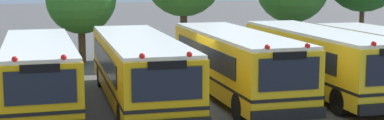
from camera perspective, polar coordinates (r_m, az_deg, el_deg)
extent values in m
plane|color=#514F4C|center=(22.07, -0.37, -4.13)|extent=(160.00, 160.00, 0.00)
cube|color=#EAA80C|center=(21.26, -15.27, -1.18)|extent=(2.52, 9.65, 2.02)
cube|color=white|center=(21.11, -15.38, 1.68)|extent=(2.47, 9.46, 0.12)
cube|color=black|center=(16.44, -15.12, -2.71)|extent=(2.00, 0.08, 0.97)
cube|color=black|center=(21.55, -12.01, -0.07)|extent=(0.10, 7.52, 0.73)
cube|color=black|center=(21.54, -18.61, -0.34)|extent=(0.10, 7.52, 0.73)
cube|color=black|center=(21.33, -15.23, -2.25)|extent=(2.54, 9.75, 0.10)
sphere|color=red|center=(16.49, -12.90, 0.25)|extent=(0.18, 0.18, 0.18)
sphere|color=red|center=(16.48, -17.57, 0.06)|extent=(0.18, 0.18, 0.18)
cube|color=black|center=(16.33, -15.19, -0.84)|extent=(1.10, 0.09, 0.24)
cylinder|color=black|center=(18.13, -11.60, -5.51)|extent=(0.29, 1.00, 1.00)
cylinder|color=black|center=(18.12, -18.47, -5.79)|extent=(0.29, 1.00, 1.00)
cylinder|color=black|center=(24.41, -12.74, -1.90)|extent=(0.29, 1.00, 1.00)
cylinder|color=black|center=(24.40, -17.81, -2.11)|extent=(0.29, 1.00, 1.00)
cube|color=#EAA80C|center=(21.53, -5.44, -0.75)|extent=(2.75, 10.76, 2.06)
cube|color=white|center=(21.38, -5.48, 2.13)|extent=(2.69, 10.55, 0.12)
cube|color=black|center=(16.26, -2.52, -2.46)|extent=(2.09, 0.10, 0.99)
cube|color=black|center=(22.01, -2.24, 0.35)|extent=(0.20, 8.36, 0.74)
cube|color=black|center=(21.62, -8.96, 0.11)|extent=(0.20, 8.36, 0.74)
cube|color=black|center=(21.60, -5.42, -1.82)|extent=(2.77, 10.87, 0.10)
sphere|color=red|center=(16.44, -0.27, 0.57)|extent=(0.18, 0.18, 0.18)
sphere|color=red|center=(16.16, -5.09, 0.39)|extent=(0.18, 0.18, 0.18)
cube|color=black|center=(16.15, -2.53, -0.52)|extent=(1.15, 0.10, 0.24)
cylinder|color=black|center=(18.13, 0.11, -5.33)|extent=(0.30, 1.01, 1.00)
cylinder|color=black|center=(17.72, -7.05, -5.72)|extent=(0.30, 1.01, 1.00)
cylinder|color=black|center=(25.33, -4.12, -1.34)|extent=(0.30, 1.01, 1.00)
cylinder|color=black|center=(25.03, -9.24, -1.54)|extent=(0.30, 1.01, 1.00)
cube|color=yellow|center=(22.37, 4.40, -0.25)|extent=(2.52, 10.03, 2.15)
cube|color=white|center=(22.23, 4.43, 2.64)|extent=(2.47, 9.83, 0.12)
cube|color=black|center=(17.94, 9.81, -5.51)|extent=(2.53, 0.17, 0.36)
cube|color=black|center=(17.72, 9.85, -1.44)|extent=(2.03, 0.07, 1.03)
cube|color=black|center=(23.05, 7.11, 0.83)|extent=(0.07, 7.82, 0.78)
cube|color=black|center=(22.22, 1.09, 0.61)|extent=(0.07, 7.82, 0.78)
cube|color=black|center=(22.45, 4.38, -1.34)|extent=(2.54, 10.13, 0.10)
sphere|color=red|center=(18.04, 11.65, 1.42)|extent=(0.18, 0.18, 0.18)
sphere|color=red|center=(17.47, 7.66, 1.29)|extent=(0.18, 0.18, 0.18)
cube|color=black|center=(17.61, 9.91, 0.45)|extent=(1.12, 0.08, 0.24)
cylinder|color=black|center=(19.70, 10.91, -4.36)|extent=(0.28, 1.00, 1.00)
cylinder|color=black|center=(18.85, 4.88, -4.81)|extent=(0.28, 1.00, 1.00)
cylinder|color=black|center=(25.87, 4.30, -1.12)|extent=(0.28, 1.00, 1.00)
cylinder|color=black|center=(25.24, -0.42, -1.35)|extent=(0.28, 1.00, 1.00)
cube|color=yellow|center=(23.90, 12.67, 0.12)|extent=(2.49, 10.29, 2.15)
cube|color=white|center=(23.76, 12.76, 2.83)|extent=(2.44, 10.08, 0.12)
cube|color=black|center=(24.72, 14.96, 1.12)|extent=(0.05, 8.03, 0.77)
cube|color=black|center=(23.56, 9.65, 0.93)|extent=(0.05, 8.03, 0.77)
cube|color=black|center=(23.96, 12.64, -0.90)|extent=(2.51, 10.39, 0.10)
sphere|color=red|center=(19.13, 17.98, 1.56)|extent=(0.18, 0.18, 0.18)
cylinder|color=black|center=(20.32, 14.78, -4.09)|extent=(0.28, 1.00, 1.00)
cylinder|color=black|center=(27.47, 11.38, -0.70)|extent=(0.28, 1.00, 1.00)
cylinder|color=black|center=(26.57, 7.13, -0.91)|extent=(0.28, 1.00, 1.00)
cube|color=black|center=(25.49, 17.45, 0.91)|extent=(0.05, 8.34, 0.70)
cylinder|color=black|center=(29.62, 17.82, -0.28)|extent=(0.28, 1.00, 1.00)
cylinder|color=black|center=(28.48, 14.10, -0.47)|extent=(0.28, 1.00, 1.00)
cylinder|color=#4C3823|center=(32.02, -11.11, 1.61)|extent=(0.40, 0.40, 2.10)
sphere|color=#387A2D|center=(31.82, -11.24, 6.04)|extent=(3.81, 3.81, 3.81)
sphere|color=#387A2D|center=(31.54, -10.43, 6.02)|extent=(3.00, 3.00, 3.00)
cylinder|color=#4C3823|center=(33.48, -0.85, 2.86)|extent=(0.42, 0.42, 3.02)
cylinder|color=#4C3823|center=(36.39, 10.03, 2.74)|extent=(0.43, 0.43, 2.44)
cylinder|color=#4C3823|center=(37.87, 16.82, 3.26)|extent=(0.30, 0.30, 3.14)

